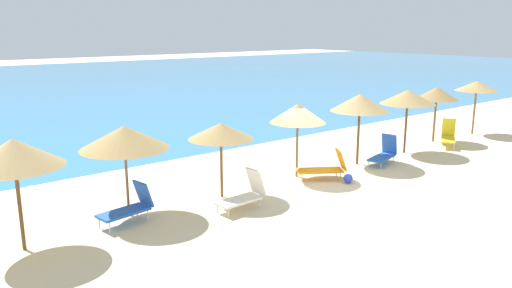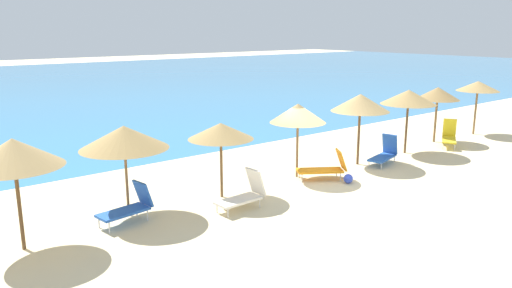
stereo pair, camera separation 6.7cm
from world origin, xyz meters
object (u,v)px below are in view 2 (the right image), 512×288
beach_umbrella_3 (221,131)px  beach_umbrella_6 (409,97)px  lounge_chair_0 (449,136)px  beach_umbrella_7 (438,94)px  beach_ball (348,179)px  beach_umbrella_1 (13,153)px  beach_umbrella_4 (298,113)px  lounge_chair_3 (129,206)px  lounge_chair_2 (385,153)px  lounge_chair_4 (326,168)px  beach_umbrella_8 (478,86)px  beach_umbrella_2 (124,137)px  lounge_chair_1 (245,194)px  beach_umbrella_5 (360,103)px

beach_umbrella_3 → beach_umbrella_6: 9.35m
lounge_chair_0 → beach_umbrella_7: bearing=-47.5°
beach_ball → beach_umbrella_1: bearing=172.2°
beach_umbrella_3 → beach_ball: 4.87m
beach_umbrella_4 → lounge_chair_3: (-6.50, -0.30, -1.84)m
lounge_chair_2 → lounge_chair_4: (-3.35, -0.04, 0.02)m
lounge_chair_2 → beach_ball: size_ratio=5.14×
lounge_chair_2 → lounge_chair_4: lounge_chair_2 is taller
lounge_chair_4 → beach_umbrella_7: bearing=-50.3°
beach_umbrella_4 → beach_umbrella_3: bearing=-178.1°
lounge_chair_2 → beach_umbrella_8: bearing=-99.7°
lounge_chair_0 → beach_umbrella_6: bearing=48.3°
beach_umbrella_2 → beach_umbrella_8: (18.30, -0.41, 0.14)m
lounge_chair_1 → beach_umbrella_2: bearing=57.7°
beach_umbrella_3 → lounge_chair_0: size_ratio=1.45×
lounge_chair_0 → lounge_chair_3: bearing=56.7°
beach_umbrella_8 → lounge_chair_0: (-3.37, -0.63, -1.94)m
beach_umbrella_2 → beach_umbrella_7: beach_umbrella_2 is taller
lounge_chair_4 → beach_ball: size_ratio=5.42×
beach_umbrella_4 → beach_umbrella_6: bearing=-3.0°
beach_umbrella_2 → beach_umbrella_8: 18.30m
beach_umbrella_3 → lounge_chair_2: size_ratio=1.41×
beach_umbrella_5 → lounge_chair_4: beach_umbrella_5 is taller
beach_umbrella_7 → beach_umbrella_5: bearing=-176.5°
lounge_chair_1 → beach_umbrella_8: bearing=-88.4°
lounge_chair_3 → beach_umbrella_2: bearing=-28.5°
beach_umbrella_4 → beach_umbrella_8: size_ratio=0.99×
beach_umbrella_2 → lounge_chair_3: (-0.20, -0.54, -1.80)m
beach_umbrella_3 → lounge_chair_0: bearing=-3.3°
beach_umbrella_5 → lounge_chair_2: (0.91, -0.58, -2.01)m
beach_umbrella_6 → beach_umbrella_8: size_ratio=1.01×
lounge_chair_0 → lounge_chair_1: bearing=61.5°
beach_umbrella_3 → lounge_chair_4: bearing=-11.1°
lounge_chair_0 → beach_umbrella_2: bearing=54.7°
beach_umbrella_7 → lounge_chair_1: size_ratio=1.64×
beach_umbrella_3 → beach_ball: beach_umbrella_3 is taller
beach_umbrella_7 → beach_umbrella_8: 3.12m
beach_umbrella_3 → beach_umbrella_4: bearing=1.9°
beach_umbrella_2 → lounge_chair_4: size_ratio=1.46×
beach_umbrella_2 → lounge_chair_4: bearing=-9.2°
beach_umbrella_2 → lounge_chair_3: beach_umbrella_2 is taller
beach_umbrella_8 → lounge_chair_2: (-8.08, -0.67, -1.99)m
beach_umbrella_8 → beach_ball: beach_umbrella_8 is taller
beach_umbrella_4 → beach_umbrella_8: bearing=-0.8°
beach_umbrella_8 → beach_umbrella_2: bearing=178.7°
lounge_chair_0 → lounge_chair_1: 12.05m
beach_umbrella_5 → lounge_chair_1: (-6.41, -1.13, -1.97)m
beach_umbrella_1 → beach_umbrella_6: bearing=-0.1°
beach_umbrella_3 → beach_umbrella_6: bearing=-1.3°
beach_umbrella_1 → lounge_chair_1: (5.82, -1.11, -1.94)m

